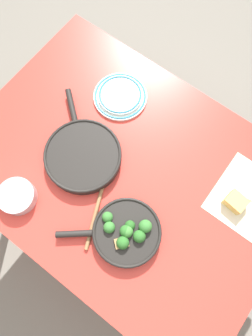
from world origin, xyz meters
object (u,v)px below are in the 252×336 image
object	(u,v)px
cheese_block	(235,202)
prep_bowl_steel	(17,196)
skillet_broccoli	(126,232)
wooden_spoon	(101,194)
skillet_eggs	(83,156)
dinner_plate_stack	(120,96)

from	to	relation	value
cheese_block	prep_bowl_steel	distance (m)	0.81
skillet_broccoli	cheese_block	bearing A→B (deg)	-167.25
wooden_spoon	prep_bowl_steel	world-z (taller)	prep_bowl_steel
skillet_eggs	skillet_broccoli	bearing A→B (deg)	-164.68
skillet_eggs	wooden_spoon	size ratio (longest dim) A/B	1.23
skillet_broccoli	prep_bowl_steel	bearing A→B (deg)	-20.30
cheese_block	dinner_plate_stack	world-z (taller)	cheese_block
skillet_broccoli	prep_bowl_steel	xyz separation A→B (m)	(-0.40, -0.14, -0.00)
prep_bowl_steel	skillet_eggs	bearing A→B (deg)	70.98
wooden_spoon	dinner_plate_stack	xyz separation A→B (m)	(-0.19, 0.38, 0.00)
wooden_spoon	dinner_plate_stack	bearing A→B (deg)	3.40
dinner_plate_stack	wooden_spoon	bearing A→B (deg)	-62.94
cheese_block	dinner_plate_stack	xyz separation A→B (m)	(-0.61, 0.10, -0.01)
skillet_eggs	wooden_spoon	world-z (taller)	skillet_eggs
skillet_broccoli	cheese_block	size ratio (longest dim) A/B	4.15
skillet_broccoli	prep_bowl_steel	world-z (taller)	skillet_broccoli
skillet_broccoli	skillet_eggs	distance (m)	0.33
prep_bowl_steel	dinner_plate_stack	bearing A→B (deg)	85.41
wooden_spoon	dinner_plate_stack	world-z (taller)	dinner_plate_stack
cheese_block	dinner_plate_stack	distance (m)	0.62
skillet_eggs	cheese_block	bearing A→B (deg)	-122.04
cheese_block	wooden_spoon	bearing A→B (deg)	-147.03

